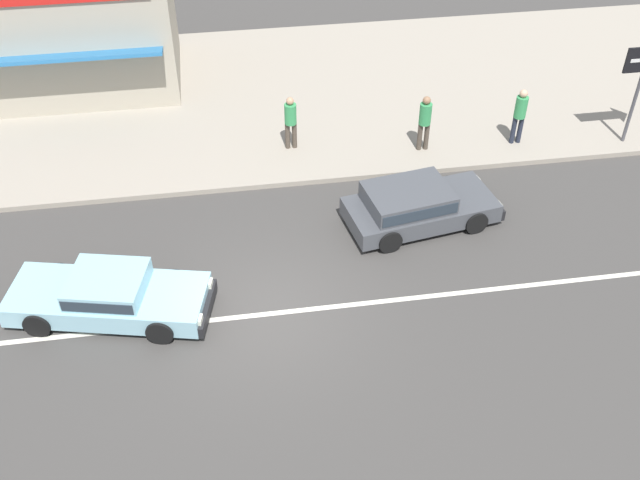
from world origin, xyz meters
TOP-DOWN VIEW (x-y plane):
  - ground_plane at (0.00, 0.00)m, footprint 160.00×160.00m
  - lane_centre_stripe at (0.00, 0.00)m, footprint 50.40×0.14m
  - kerb_strip at (0.00, 9.76)m, footprint 68.00×10.00m
  - hatchback_dark_grey_2 at (4.03, 2.69)m, footprint 4.10×2.28m
  - sedan_pale_blue_3 at (-3.43, 0.59)m, footprint 4.68×2.58m
  - pedestrian_near_clock at (5.05, 5.84)m, footprint 0.34×0.34m
  - pedestrian_mid_kerb at (1.33, 6.49)m, footprint 0.34×0.34m
  - pedestrian_by_shop at (7.83, 5.77)m, footprint 0.34×0.34m
  - shopfront_corner_warung at (-4.80, 11.65)m, footprint 6.11×5.33m

SIDE VIEW (x-z plane):
  - ground_plane at x=0.00m, z-range 0.00..0.00m
  - lane_centre_stripe at x=0.00m, z-range 0.00..0.01m
  - kerb_strip at x=0.00m, z-range 0.00..0.15m
  - sedan_pale_blue_3 at x=-3.43m, z-range 0.00..1.07m
  - hatchback_dark_grey_2 at x=4.03m, z-range 0.04..1.14m
  - pedestrian_mid_kerb at x=1.33m, z-range 0.28..1.90m
  - pedestrian_near_clock at x=5.05m, z-range 0.29..1.98m
  - pedestrian_by_shop at x=7.83m, z-range 0.29..2.00m
  - shopfront_corner_warung at x=-4.80m, z-range 0.16..4.42m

